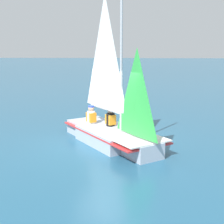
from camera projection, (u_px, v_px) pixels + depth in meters
The scene contains 4 objects.
ground_plane at pixel (112, 143), 10.75m from camera, with size 260.00×260.00×0.00m, color #235675.
sailboat_main at pixel (111, 126), 10.66m from camera, with size 3.88×4.42×5.13m.
sailor_helm at pixel (111, 122), 11.12m from camera, with size 0.42×0.43×1.16m.
sailor_crew at pixel (91, 120), 11.50m from camera, with size 0.42×0.43×1.16m.
Camera 1 is at (-0.83, 10.31, 3.13)m, focal length 50.00 mm.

